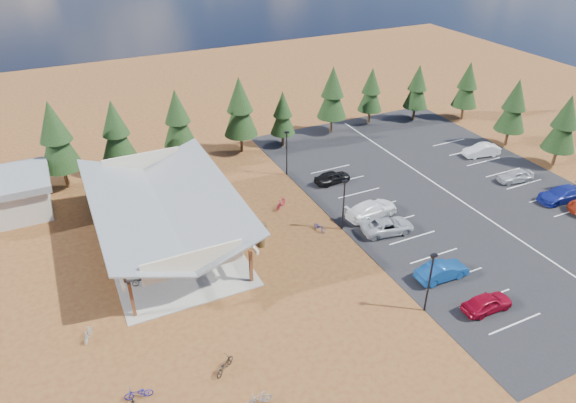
{
  "coord_description": "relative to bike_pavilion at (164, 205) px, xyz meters",
  "views": [
    {
      "loc": [
        -16.5,
        -31.55,
        26.55
      ],
      "look_at": [
        0.84,
        4.91,
        2.48
      ],
      "focal_mm": 32.0,
      "sensor_mm": 36.0,
      "label": 1
    }
  ],
  "objects": [
    {
      "name": "ground",
      "position": [
        10.0,
        -7.0,
        -3.82
      ],
      "size": [
        140.0,
        140.0,
        0.0
      ],
      "primitive_type": "plane",
      "color": "#5C2D18",
      "rests_on": "ground"
    },
    {
      "name": "asphalt_lot",
      "position": [
        28.5,
        -4.0,
        -3.8
      ],
      "size": [
        27.0,
        44.0,
        0.04
      ],
      "primitive_type": "cube",
      "color": "black",
      "rests_on": "ground"
    },
    {
      "name": "concrete_pad",
      "position": [
        0.0,
        0.0,
        -3.77
      ],
      "size": [
        10.6,
        18.6,
        0.1
      ],
      "primitive_type": "cube",
      "color": "gray",
      "rests_on": "ground"
    },
    {
      "name": "bike_pavilion",
      "position": [
        0.0,
        0.0,
        0.0
      ],
      "size": [
        11.65,
        19.4,
        4.97
      ],
      "color": "#593419",
      "rests_on": "concrete_pad"
    },
    {
      "name": "lamp_post_0",
      "position": [
        15.0,
        -17.0,
        -0.85
      ],
      "size": [
        0.5,
        0.25,
        5.14
      ],
      "color": "black",
      "rests_on": "ground"
    },
    {
      "name": "lamp_post_1",
      "position": [
        15.0,
        -5.0,
        -0.85
      ],
      "size": [
        0.5,
        0.25,
        5.14
      ],
      "color": "black",
      "rests_on": "ground"
    },
    {
      "name": "lamp_post_2",
      "position": [
        15.0,
        7.0,
        -0.85
      ],
      "size": [
        0.5,
        0.25,
        5.14
      ],
      "color": "black",
      "rests_on": "ground"
    },
    {
      "name": "trash_bin_0",
      "position": [
        7.21,
        -4.29,
        -3.37
      ],
      "size": [
        0.6,
        0.6,
        0.9
      ],
      "primitive_type": "cylinder",
      "color": "#473419",
      "rests_on": "ground"
    },
    {
      "name": "trash_bin_1",
      "position": [
        8.27,
        -2.25,
        -3.37
      ],
      "size": [
        0.6,
        0.6,
        0.9
      ],
      "primitive_type": "cylinder",
      "color": "#473419",
      "rests_on": "ground"
    },
    {
      "name": "pine_1",
      "position": [
        -7.18,
        14.4,
        2.04
      ],
      "size": [
        4.12,
        4.12,
        9.59
      ],
      "color": "#382314",
      "rests_on": "ground"
    },
    {
      "name": "pine_2",
      "position": [
        -1.36,
        14.64,
        1.47
      ],
      "size": [
        3.72,
        3.72,
        8.67
      ],
      "color": "#382314",
      "rests_on": "ground"
    },
    {
      "name": "pine_3",
      "position": [
        5.46,
        15.31,
        1.45
      ],
      "size": [
        3.7,
        3.7,
        8.63
      ],
      "color": "#382314",
      "rests_on": "ground"
    },
    {
      "name": "pine_4",
      "position": [
        12.68,
        14.73,
        1.81
      ],
      "size": [
        3.96,
        3.96,
        9.22
      ],
      "color": "#382314",
      "rests_on": "ground"
    },
    {
      "name": "pine_5",
      "position": [
        17.84,
        14.11,
        0.44
      ],
      "size": [
        3.0,
        3.0,
        6.99
      ],
      "color": "#382314",
      "rests_on": "ground"
    },
    {
      "name": "pine_6",
      "position": [
        25.31,
        15.3,
        1.5
      ],
      "size": [
        3.75,
        3.75,
        8.72
      ],
      "color": "#382314",
      "rests_on": "ground"
    },
    {
      "name": "pine_7",
      "position": [
        31.52,
        15.9,
        0.81
      ],
      "size": [
        3.26,
        3.26,
        7.59
      ],
      "color": "#382314",
      "rests_on": "ground"
    },
    {
      "name": "pine_8",
      "position": [
        37.73,
        14.2,
        0.85
      ],
      "size": [
        3.29,
        3.29,
        7.66
      ],
      "color": "#382314",
      "rests_on": "ground"
    },
    {
      "name": "pine_11",
      "position": [
        43.57,
        -3.99,
        1.3
      ],
      "size": [
        3.6,
        3.6,
        8.39
      ],
      "color": "#382314",
      "rests_on": "ground"
    },
    {
      "name": "pine_12",
      "position": [
        42.87,
        2.51,
        1.28
      ],
      "size": [
        3.59,
        3.59,
        8.36
      ],
      "color": "#382314",
      "rests_on": "ground"
    },
    {
      "name": "pine_13",
      "position": [
        43.87,
        11.52,
        1.04
      ],
      "size": [
        3.42,
        3.42,
        7.97
      ],
      "color": "#382314",
      "rests_on": "ground"
    },
    {
      "name": "bike_0",
      "position": [
        -3.3,
        -4.94,
        -3.26
      ],
      "size": [
        1.87,
        1.06,
        0.93
      ],
      "primitive_type": "imported",
      "rotation": [
        0.0,
        0.0,
        1.84
      ],
      "color": "black",
      "rests_on": "concrete_pad"
    },
    {
      "name": "bike_1",
      "position": [
        -0.79,
        -1.46,
        -3.28
      ],
      "size": [
        1.53,
        0.73,
        0.89
      ],
      "primitive_type": "imported",
      "rotation": [
        0.0,
        0.0,
        1.79
      ],
      "color": "#989BA1",
      "rests_on": "concrete_pad"
    },
    {
      "name": "bike_2",
      "position": [
        -3.17,
        -0.06,
        -3.31
      ],
      "size": [
        1.6,
        0.66,
        0.82
      ],
      "primitive_type": "imported",
      "rotation": [
        0.0,
        0.0,
        1.49
      ],
      "color": "#125099",
      "rests_on": "concrete_pad"
    },
    {
      "name": "bike_3",
      "position": [
        -1.91,
        7.73,
        -3.27
      ],
      "size": [
        1.58,
        0.71,
        0.91
      ],
      "primitive_type": "imported",
      "rotation": [
        0.0,
        0.0,
        1.76
      ],
      "color": "maroon",
      "rests_on": "concrete_pad"
    },
    {
      "name": "bike_4",
      "position": [
        2.79,
        -4.83,
        -3.28
      ],
      "size": [
        1.76,
        0.93,
        0.88
      ],
      "primitive_type": "imported",
      "rotation": [
        0.0,
        0.0,
        1.35
      ],
      "color": "black",
      "rests_on": "concrete_pad"
    },
    {
      "name": "bike_5",
      "position": [
        1.7,
        -4.22,
        -3.22
      ],
      "size": [
        1.73,
        0.96,
        1.0
      ],
      "primitive_type": "imported",
      "rotation": [
        0.0,
        0.0,
        1.26
      ],
      "color": "gray",
      "rests_on": "concrete_pad"
    },
    {
      "name": "bike_6",
      "position": [
        2.8,
        1.75,
        -3.31
      ],
      "size": [
        1.67,
        0.88,
        0.84
      ],
      "primitive_type": "imported",
      "rotation": [
        0.0,
        0.0,
        1.36
      ],
      "color": "#15409F",
      "rests_on": "concrete_pad"
    },
    {
      "name": "bike_7",
      "position": [
        2.82,
        5.48,
        -3.18
      ],
      "size": [
        1.89,
        1.08,
        1.09
      ],
      "primitive_type": "imported",
      "rotation": [
        0.0,
        0.0,
        1.24
      ],
      "color": "maroon",
      "rests_on": "concrete_pad"
    },
    {
      "name": "bike_9",
      "position": [
        -7.96,
        -9.29,
        -3.38
      ],
      "size": [
        1.0,
        1.52,
        0.89
      ],
      "primitive_type": "imported",
      "rotation": [
        0.0,
        0.0,
        2.71
      ],
      "color": "#919599",
      "rests_on": "ground"
    },
    {
      "name": "bike_10",
      "position": [
        -5.78,
        -15.76,
        -3.37
      ],
      "size": [
        1.81,
        0.9,
        0.91
      ],
      "primitive_type": "imported",
      "rotation": [
        0.0,
        0.0,
        4.54
      ],
      "color": "navy",
      "rests_on": "ground"
    },
    {
      "name": "bike_12",
      "position": [
        -0.32,
        -16.0,
        -3.34
      ],
      "size": [
        1.84,
        1.65,
        0.97
      ],
      "primitive_type": "imported",
      "rotation": [
        0.0,
        0.0,
        2.24
      ],
      "color": "black",
      "rests_on": "ground"
    },
    {
      "name": "bike_13",
      "position": [
        0.7,
        -19.35,
        -3.32
      ],
      "size": [
        1.71,
        0.54,
        1.02
      ],
      "primitive_type": "imported",
      "rotation": [
        0.0,
        0.0,
        4.68
      ],
      "color": "gray",
      "rests_on": "ground"
    },
    {
      "name": "bike_14",
      "position": [
        13.0,
        -4.31,
        -3.43
      ],
      "size": [
        0.86,
        1.59,
        0.79
      ],
      "primitive_type": "imported",
      "rotation": [
        0.0,
        0.0,
        0.23
      ],
      "color": "navy",
      "rests_on": "ground"
    },
    {
      "name": "bike_15",
      "position": [
        11.5,
        0.86,
        -3.29
      ],
      "size": [
        1.7,
        1.49,
        1.06
      ],
      "primitive_type": "imported",
      "rotation": [
        0.0,
        0.0,
        2.24
      ],
      "color": "maroon",
      "rests_on": "ground"
    },
    {
      "name": "car_0",
      "position": [
        19.13,
        -18.95,
        -3.11
      ],
      "size": [
        4.01,
        1.69,
        1.36
      ],
      "primitive_type": "imported",
      "rotation": [
        0.0,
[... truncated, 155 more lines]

